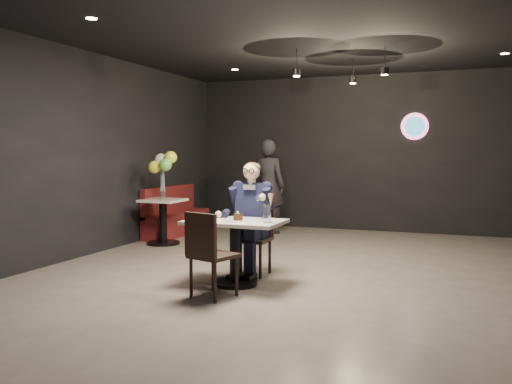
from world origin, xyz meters
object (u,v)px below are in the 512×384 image
at_px(chair_near, 214,254).
at_px(booth_bench, 177,211).
at_px(chair_far, 252,238).
at_px(seated_man, 252,217).
at_px(balloon_vase, 163,195).
at_px(sundae_glass, 267,214).
at_px(side_table, 163,221).
at_px(passerby, 268,186).
at_px(main_table, 235,253).

distance_m(chair_near, booth_bench, 4.42).
height_order(chair_far, seated_man, seated_man).
xyz_separation_m(chair_near, seated_man, (0.00, 1.11, 0.26)).
bearing_deg(chair_far, balloon_vase, 144.88).
height_order(sundae_glass, side_table, sundae_glass).
height_order(balloon_vase, passerby, passerby).
xyz_separation_m(main_table, passerby, (-0.99, 3.90, 0.51)).
relative_size(seated_man, balloon_vase, 9.96).
height_order(chair_far, sundae_glass, sundae_glass).
distance_m(sundae_glass, side_table, 3.41).
relative_size(chair_far, balloon_vase, 6.36).
bearing_deg(balloon_vase, booth_bench, 106.70).
relative_size(seated_man, passerby, 0.82).
bearing_deg(main_table, sundae_glass, -8.21).
bearing_deg(chair_far, seated_man, -90.00).
xyz_separation_m(chair_far, side_table, (-2.19, 1.54, -0.07)).
relative_size(chair_far, sundae_glass, 4.62).
relative_size(booth_bench, passerby, 1.01).
height_order(main_table, seated_man, seated_man).
bearing_deg(balloon_vase, chair_far, -35.12).
bearing_deg(seated_man, balloon_vase, 144.88).
bearing_deg(passerby, sundae_glass, 110.30).
xyz_separation_m(chair_far, passerby, (-0.99, 3.35, 0.42)).
distance_m(main_table, balloon_vase, 3.06).
bearing_deg(passerby, seated_man, 107.25).
bearing_deg(main_table, booth_bench, 128.86).
height_order(seated_man, sundae_glass, seated_man).
bearing_deg(balloon_vase, chair_near, -50.40).
height_order(booth_bench, passerby, passerby).
relative_size(main_table, sundae_glass, 5.52).
bearing_deg(booth_bench, main_table, -51.14).
relative_size(chair_far, seated_man, 0.64).
bearing_deg(passerby, balloon_vase, 57.19).
relative_size(chair_near, balloon_vase, 6.36).
bearing_deg(passerby, main_table, 105.02).
distance_m(seated_man, booth_bench, 3.57).
height_order(side_table, passerby, passerby).
relative_size(booth_bench, balloon_vase, 12.32).
xyz_separation_m(balloon_vase, passerby, (1.20, 1.81, 0.06)).
relative_size(balloon_vase, passerby, 0.08).
relative_size(chair_far, chair_near, 1.00).
bearing_deg(sundae_glass, balloon_vase, 140.46).
bearing_deg(seated_man, passerby, 106.53).
relative_size(chair_near, seated_man, 0.64).
bearing_deg(seated_man, main_table, -90.00).
bearing_deg(chair_near, main_table, 107.24).
distance_m(chair_far, chair_near, 1.11).
height_order(sundae_glass, balloon_vase, sundae_glass).
height_order(booth_bench, balloon_vase, balloon_vase).
xyz_separation_m(side_table, balloon_vase, (0.00, 0.00, 0.43)).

